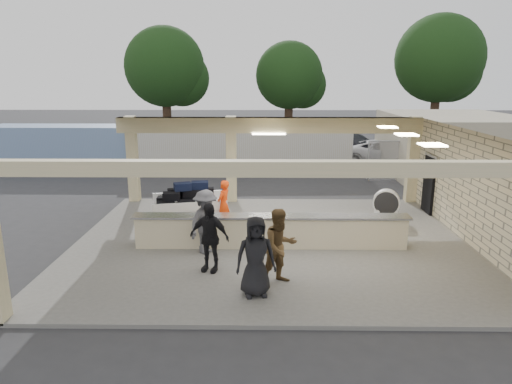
{
  "coord_description": "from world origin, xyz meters",
  "views": [
    {
      "loc": [
        -0.27,
        -13.38,
        5.03
      ],
      "look_at": [
        -0.46,
        1.0,
        1.41
      ],
      "focal_mm": 32.0,
      "sensor_mm": 36.0,
      "label": 1
    }
  ],
  "objects_px": {
    "passenger_d": "(256,256)",
    "container_blue": "(79,148)",
    "luggage_cart": "(188,201)",
    "container_white": "(240,147)",
    "car_white_a": "(386,153)",
    "car_dark": "(350,147)",
    "drum_fan": "(386,203)",
    "baggage_handler": "(224,204)",
    "baggage_counter": "(271,231)",
    "car_white_b": "(490,153)",
    "passenger_c": "(206,222)",
    "passenger_b": "(209,237)",
    "passenger_a": "(280,247)"
  },
  "relations": [
    {
      "from": "baggage_counter",
      "to": "luggage_cart",
      "type": "relative_size",
      "value": 2.99
    },
    {
      "from": "baggage_handler",
      "to": "passenger_d",
      "type": "bearing_deg",
      "value": 37.85
    },
    {
      "from": "passenger_a",
      "to": "passenger_b",
      "type": "bearing_deg",
      "value": 127.85
    },
    {
      "from": "car_dark",
      "to": "passenger_a",
      "type": "bearing_deg",
      "value": -152.49
    },
    {
      "from": "container_blue",
      "to": "passenger_d",
      "type": "bearing_deg",
      "value": -56.53
    },
    {
      "from": "drum_fan",
      "to": "baggage_handler",
      "type": "height_order",
      "value": "baggage_handler"
    },
    {
      "from": "passenger_d",
      "to": "container_blue",
      "type": "xyz_separation_m",
      "value": [
        -9.97,
        15.13,
        0.19
      ]
    },
    {
      "from": "car_dark",
      "to": "baggage_counter",
      "type": "bearing_deg",
      "value": -155.42
    },
    {
      "from": "passenger_a",
      "to": "car_white_a",
      "type": "relative_size",
      "value": 0.38
    },
    {
      "from": "passenger_b",
      "to": "passenger_c",
      "type": "height_order",
      "value": "passenger_c"
    },
    {
      "from": "baggage_handler",
      "to": "passenger_d",
      "type": "distance_m",
      "value": 5.01
    },
    {
      "from": "drum_fan",
      "to": "baggage_handler",
      "type": "xyz_separation_m",
      "value": [
        -5.74,
        -1.17,
        0.25
      ]
    },
    {
      "from": "passenger_b",
      "to": "container_white",
      "type": "bearing_deg",
      "value": 107.3
    },
    {
      "from": "passenger_b",
      "to": "container_blue",
      "type": "xyz_separation_m",
      "value": [
        -8.75,
        13.77,
        0.21
      ]
    },
    {
      "from": "baggage_counter",
      "to": "luggage_cart",
      "type": "distance_m",
      "value": 3.62
    },
    {
      "from": "passenger_b",
      "to": "passenger_c",
      "type": "xyz_separation_m",
      "value": [
        -0.24,
        1.25,
        0.01
      ]
    },
    {
      "from": "luggage_cart",
      "to": "container_white",
      "type": "height_order",
      "value": "container_white"
    },
    {
      "from": "baggage_handler",
      "to": "car_white_b",
      "type": "relative_size",
      "value": 0.37
    },
    {
      "from": "baggage_handler",
      "to": "passenger_c",
      "type": "relative_size",
      "value": 0.87
    },
    {
      "from": "passenger_c",
      "to": "passenger_d",
      "type": "height_order",
      "value": "passenger_d"
    },
    {
      "from": "car_white_a",
      "to": "car_dark",
      "type": "xyz_separation_m",
      "value": [
        -1.81,
        1.78,
        0.08
      ]
    },
    {
      "from": "baggage_handler",
      "to": "container_blue",
      "type": "height_order",
      "value": "container_blue"
    },
    {
      "from": "passenger_c",
      "to": "car_white_a",
      "type": "height_order",
      "value": "passenger_c"
    },
    {
      "from": "baggage_counter",
      "to": "car_white_b",
      "type": "distance_m",
      "value": 19.34
    },
    {
      "from": "luggage_cart",
      "to": "container_blue",
      "type": "bearing_deg",
      "value": 115.48
    },
    {
      "from": "passenger_a",
      "to": "car_white_b",
      "type": "height_order",
      "value": "passenger_a"
    },
    {
      "from": "passenger_d",
      "to": "baggage_handler",
      "type": "bearing_deg",
      "value": 93.53
    },
    {
      "from": "drum_fan",
      "to": "car_white_b",
      "type": "relative_size",
      "value": 0.24
    },
    {
      "from": "passenger_b",
      "to": "car_white_b",
      "type": "bearing_deg",
      "value": 64.74
    },
    {
      "from": "drum_fan",
      "to": "passenger_d",
      "type": "height_order",
      "value": "passenger_d"
    },
    {
      "from": "container_white",
      "to": "baggage_counter",
      "type": "bearing_deg",
      "value": -86.01
    },
    {
      "from": "luggage_cart",
      "to": "baggage_handler",
      "type": "distance_m",
      "value": 1.36
    },
    {
      "from": "baggage_counter",
      "to": "container_blue",
      "type": "bearing_deg",
      "value": 130.8
    },
    {
      "from": "baggage_counter",
      "to": "container_blue",
      "type": "distance_m",
      "value": 15.89
    },
    {
      "from": "baggage_counter",
      "to": "drum_fan",
      "type": "relative_size",
      "value": 7.79
    },
    {
      "from": "baggage_counter",
      "to": "container_blue",
      "type": "height_order",
      "value": "container_blue"
    },
    {
      "from": "baggage_handler",
      "to": "container_blue",
      "type": "relative_size",
      "value": 0.17
    },
    {
      "from": "baggage_counter",
      "to": "baggage_handler",
      "type": "bearing_deg",
      "value": 131.01
    },
    {
      "from": "baggage_handler",
      "to": "car_dark",
      "type": "bearing_deg",
      "value": 178.59
    },
    {
      "from": "drum_fan",
      "to": "car_white_b",
      "type": "xyz_separation_m",
      "value": [
        9.05,
        11.14,
        0.03
      ]
    },
    {
      "from": "car_white_a",
      "to": "car_white_b",
      "type": "height_order",
      "value": "car_white_a"
    },
    {
      "from": "car_white_b",
      "to": "container_blue",
      "type": "height_order",
      "value": "container_blue"
    },
    {
      "from": "car_white_a",
      "to": "drum_fan",
      "type": "bearing_deg",
      "value": 177.08
    },
    {
      "from": "drum_fan",
      "to": "passenger_d",
      "type": "distance_m",
      "value": 7.62
    },
    {
      "from": "car_dark",
      "to": "luggage_cart",
      "type": "bearing_deg",
      "value": -167.96
    },
    {
      "from": "passenger_a",
      "to": "container_blue",
      "type": "distance_m",
      "value": 17.94
    },
    {
      "from": "baggage_counter",
      "to": "passenger_c",
      "type": "xyz_separation_m",
      "value": [
        -1.87,
        -0.5,
        0.45
      ]
    },
    {
      "from": "passenger_a",
      "to": "container_blue",
      "type": "height_order",
      "value": "container_blue"
    },
    {
      "from": "baggage_counter",
      "to": "car_dark",
      "type": "distance_m",
      "value": 16.48
    },
    {
      "from": "car_white_b",
      "to": "container_white",
      "type": "distance_m",
      "value": 14.87
    }
  ]
}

